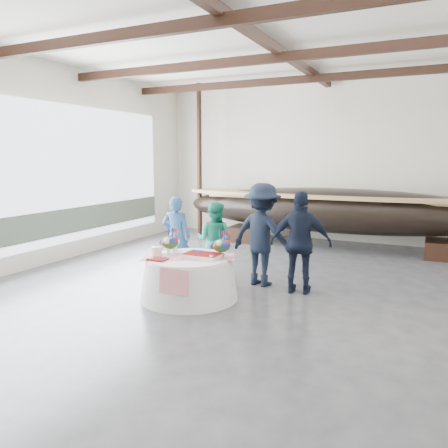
% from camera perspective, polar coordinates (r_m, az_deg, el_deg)
% --- Properties ---
extents(floor, '(10.00, 12.00, 0.01)m').
position_cam_1_polar(floor, '(7.63, 2.89, -9.66)').
color(floor, '#3D3D42').
rests_on(floor, ground).
extents(wall_back, '(10.00, 0.02, 4.50)m').
position_cam_1_polar(wall_back, '(12.98, 13.29, 7.88)').
color(wall_back, silver).
rests_on(wall_back, ground).
extents(wall_left, '(0.02, 12.00, 4.50)m').
position_cam_1_polar(wall_left, '(10.24, -24.02, 7.15)').
color(wall_left, silver).
rests_on(wall_left, ground).
extents(ceiling, '(10.00, 12.00, 0.01)m').
position_cam_1_polar(ceiling, '(7.52, 3.19, 24.89)').
color(ceiling, white).
rests_on(ceiling, wall_back).
extents(pavilion_structure, '(9.80, 11.76, 4.50)m').
position_cam_1_polar(pavilion_structure, '(8.15, 5.48, 20.02)').
color(pavilion_structure, black).
rests_on(pavilion_structure, ground).
extents(open_bay, '(0.03, 7.00, 3.20)m').
position_cam_1_polar(open_bay, '(10.90, -19.71, 5.22)').
color(open_bay, silver).
rests_on(open_bay, ground).
extents(longboat_display, '(8.53, 1.71, 1.60)m').
position_cam_1_polar(longboat_display, '(11.77, 14.29, 1.76)').
color(longboat_display, black).
rests_on(longboat_display, ground).
extents(banquet_table, '(1.68, 1.68, 0.72)m').
position_cam_1_polar(banquet_table, '(7.56, -4.60, -6.99)').
color(banquet_table, white).
rests_on(banquet_table, ground).
extents(tabletop_items, '(1.64, 1.17, 0.40)m').
position_cam_1_polar(tabletop_items, '(7.53, -4.19, -3.03)').
color(tabletop_items, red).
rests_on(tabletop_items, banquet_table).
extents(guest_woman_blue, '(0.66, 0.50, 1.62)m').
position_cam_1_polar(guest_woman_blue, '(8.97, -6.26, -1.53)').
color(guest_woman_blue, '#2B538B').
rests_on(guest_woman_blue, ground).
extents(guest_woman_teal, '(0.78, 0.63, 1.55)m').
position_cam_1_polar(guest_woman_teal, '(8.60, -1.26, -2.18)').
color(guest_woman_teal, '#1C916F').
rests_on(guest_woman_teal, ground).
extents(guest_man_left, '(1.34, 0.90, 1.93)m').
position_cam_1_polar(guest_man_left, '(8.22, 5.01, -1.38)').
color(guest_man_left, black).
rests_on(guest_man_left, ground).
extents(guest_man_right, '(1.12, 0.59, 1.83)m').
position_cam_1_polar(guest_man_right, '(7.80, 10.00, -2.42)').
color(guest_man_right, black).
rests_on(guest_man_right, ground).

